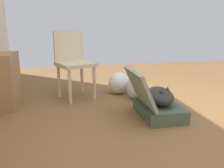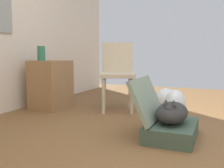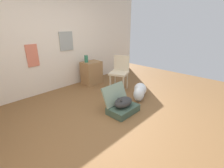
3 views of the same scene
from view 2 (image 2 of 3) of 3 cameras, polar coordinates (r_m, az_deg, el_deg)
The scene contains 9 objects.
ground_plane at distance 2.26m, azimuth 12.79°, elevation -13.17°, with size 7.68×7.68×0.00m, color brown.
suitcase_base at distance 2.43m, azimuth 13.15°, elevation -10.05°, with size 0.62×0.43×0.14m, color #384C3D.
suitcase_lid at distance 2.41m, azimuth 7.83°, elevation -3.39°, with size 0.62×0.43×0.04m, color gray.
cat at distance 2.38m, azimuth 13.22°, elevation -6.19°, with size 0.52×0.28×0.24m.
plastic_bag_white at distance 3.05m, azimuth 13.97°, elevation -4.58°, with size 0.29×0.24×0.36m, color silver.
plastic_bag_clear at distance 3.37m, azimuth 11.98°, elevation -3.69°, with size 0.30×0.32×0.33m, color silver.
side_table at distance 3.74m, azimuth -13.45°, elevation -0.04°, with size 0.55×0.42×0.67m, color olive.
vase_tall at distance 3.64m, azimuth -15.56°, elevation 6.62°, with size 0.11×0.11×0.20m, color #2D7051.
chair at distance 3.48m, azimuth 1.21°, elevation 2.70°, with size 0.60×0.60×0.93m.
Camera 2 is at (-2.10, -0.36, 0.76)m, focal length 40.85 mm.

